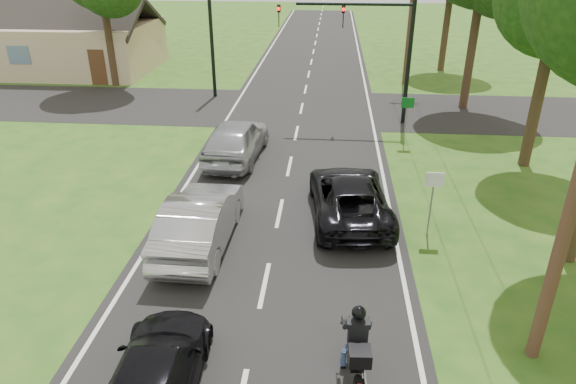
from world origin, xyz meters
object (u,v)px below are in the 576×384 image
object	(u,v)px
dark_suv	(349,196)
silver_sedan	(200,220)
sign_green	(407,109)
silver_suv	(236,139)
sign_white	(433,189)
traffic_signal	(371,37)
motorcycle_rider	(357,353)
dark_car_behind	(155,375)

from	to	relation	value
dark_suv	silver_sedan	bearing A→B (deg)	19.84
silver_sedan	sign_green	bearing A→B (deg)	-126.80
silver_suv	sign_green	xyz separation A→B (m)	(7.16, 2.35, 0.73)
sign_white	sign_green	distance (m)	8.00
dark_suv	traffic_signal	xyz separation A→B (m)	(1.05, 10.00, 3.41)
dark_suv	silver_suv	xyz separation A→B (m)	(-4.55, 4.63, 0.13)
silver_sedan	sign_white	distance (m)	6.97
silver_sedan	traffic_signal	world-z (taller)	traffic_signal
motorcycle_rider	dark_car_behind	world-z (taller)	motorcycle_rider
traffic_signal	dark_car_behind	bearing A→B (deg)	-105.53
dark_suv	silver_sedan	distance (m)	4.91
sign_white	sign_green	xyz separation A→B (m)	(0.20, 8.00, 0.00)
silver_sedan	silver_suv	distance (m)	6.75
dark_suv	silver_suv	size ratio (longest dim) A/B	1.04
silver_suv	sign_green	size ratio (longest dim) A/B	2.35
motorcycle_rider	sign_green	world-z (taller)	sign_green
motorcycle_rider	traffic_signal	size ratio (longest dim) A/B	0.34
silver_sedan	silver_suv	bearing A→B (deg)	-88.03
silver_sedan	dark_car_behind	world-z (taller)	silver_sedan
silver_sedan	sign_green	world-z (taller)	sign_green
motorcycle_rider	silver_suv	xyz separation A→B (m)	(-4.54, 11.70, 0.14)
dark_suv	silver_sedan	world-z (taller)	silver_sedan
motorcycle_rider	silver_suv	size ratio (longest dim) A/B	0.43
dark_car_behind	traffic_signal	size ratio (longest dim) A/B	0.66
silver_sedan	sign_white	xyz separation A→B (m)	(6.84, 1.10, 0.77)
silver_suv	traffic_signal	size ratio (longest dim) A/B	0.78
traffic_signal	motorcycle_rider	bearing A→B (deg)	-93.54
motorcycle_rider	sign_white	bearing A→B (deg)	65.03
silver_sedan	dark_car_behind	distance (m)	5.80
motorcycle_rider	sign_white	xyz separation A→B (m)	(2.42, 6.05, 0.87)
motorcycle_rider	traffic_signal	distance (m)	17.44
dark_suv	dark_car_behind	size ratio (longest dim) A/B	1.23
dark_suv	traffic_signal	world-z (taller)	traffic_signal
dark_suv	sign_green	bearing A→B (deg)	-116.23
dark_car_behind	sign_green	bearing A→B (deg)	-116.47
silver_suv	sign_green	bearing A→B (deg)	-157.93
motorcycle_rider	traffic_signal	world-z (taller)	traffic_signal
dark_suv	sign_green	world-z (taller)	sign_green
sign_green	traffic_signal	bearing A→B (deg)	117.38
traffic_signal	sign_white	bearing A→B (deg)	-82.95
motorcycle_rider	dark_suv	size ratio (longest dim) A/B	0.41
silver_sedan	silver_suv	xyz separation A→B (m)	(-0.12, 6.75, 0.04)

